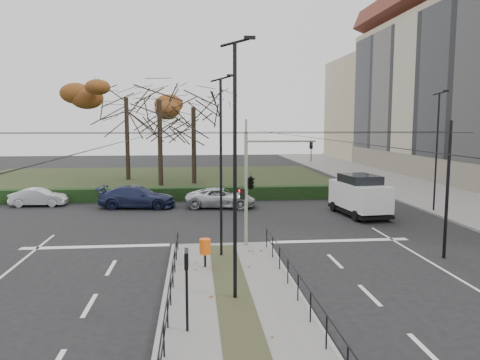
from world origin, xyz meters
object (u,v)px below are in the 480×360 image
object	(u,v)px
traffic_light	(253,180)
rust_tree	(126,97)
streetlamp_sidewalk	(437,150)
bare_tree_near	(159,106)
streetlamp_median_far	(221,165)
bare_tree_center	(193,113)
parked_car_second	(39,197)
info_panel	(186,268)
litter_bin	(205,247)
parked_car_fourth	(221,198)
streetlamp_median_near	(236,169)
white_van	(359,194)
parked_car_third	(137,197)

from	to	relation	value
traffic_light	rust_tree	distance (m)	29.33
streetlamp_sidewalk	bare_tree_near	distance (m)	24.26
streetlamp_median_far	bare_tree_center	size ratio (longest dim) A/B	0.80
parked_car_second	bare_tree_near	distance (m)	14.32
traffic_light	info_panel	xyz separation A→B (m)	(-2.95, -9.00, -1.29)
litter_bin	parked_car_fourth	distance (m)	14.14
bare_tree_center	bare_tree_near	bearing A→B (deg)	-159.34
traffic_light	rust_tree	size ratio (longest dim) A/B	0.48
streetlamp_median_near	bare_tree_near	size ratio (longest dim) A/B	0.80
litter_bin	bare_tree_center	distance (m)	27.45
bare_tree_near	parked_car_second	bearing A→B (deg)	-128.99
info_panel	white_van	xyz separation A→B (m)	(10.71, 16.10, -0.59)
white_van	streetlamp_sidewalk	bearing A→B (deg)	5.67
info_panel	parked_car_second	distance (m)	24.24
parked_car_third	streetlamp_sidewalk	bearing A→B (deg)	-93.92
parked_car_second	white_van	bearing A→B (deg)	-103.52
parked_car_second	streetlamp_sidewalk	bearing A→B (deg)	-99.67
rust_tree	traffic_light	bearing A→B (deg)	-70.78
info_panel	rust_tree	size ratio (longest dim) A/B	0.21
streetlamp_sidewalk	bare_tree_near	world-z (taller)	bare_tree_near
traffic_light	litter_bin	size ratio (longest dim) A/B	4.64
streetlamp_median_near	bare_tree_near	distance (m)	29.59
streetlamp_median_near	rust_tree	world-z (taller)	rust_tree
parked_car_fourth	parked_car_third	bearing A→B (deg)	92.59
streetlamp_median_far	white_van	world-z (taller)	streetlamp_median_far
info_panel	parked_car_third	world-z (taller)	info_panel
litter_bin	bare_tree_near	bearing A→B (deg)	97.86
parked_car_fourth	bare_tree_near	size ratio (longest dim) A/B	0.47
white_van	bare_tree_near	size ratio (longest dim) A/B	0.50
parked_car_third	litter_bin	bearing A→B (deg)	-156.53
streetlamp_sidewalk	parked_car_second	xyz separation A→B (m)	(-26.86, 5.01, -3.50)
streetlamp_sidewalk	streetlamp_median_far	bearing A→B (deg)	-147.69
info_panel	streetlamp_median_near	size ratio (longest dim) A/B	0.27
streetlamp_median_near	bare_tree_center	world-z (taller)	bare_tree_center
litter_bin	parked_car_third	distance (m)	15.15
rust_tree	bare_tree_near	xyz separation A→B (m)	(3.65, -4.81, -1.05)
parked_car_second	parked_car_fourth	distance (m)	13.03
bare_tree_near	parked_car_third	bearing A→B (deg)	-94.40
info_panel	bare_tree_near	size ratio (longest dim) A/B	0.22
litter_bin	bare_tree_near	distance (m)	26.67
litter_bin	parked_car_fourth	size ratio (longest dim) A/B	0.23
streetlamp_median_near	parked_car_fourth	size ratio (longest dim) A/B	1.72
white_van	parked_car_fourth	bearing A→B (deg)	156.45
parked_car_second	bare_tree_near	xyz separation A→B (m)	(7.93, 9.80, 6.78)
parked_car_second	bare_tree_center	world-z (taller)	bare_tree_center
parked_car_third	parked_car_fourth	bearing A→B (deg)	-87.67
info_panel	parked_car_third	distance (m)	20.68
litter_bin	parked_car_fourth	xyz separation A→B (m)	(1.44, 14.06, -0.28)
streetlamp_sidewalk	bare_tree_center	xyz separation A→B (m)	(-15.82, 15.99, 2.72)
streetlamp_median_near	white_van	bearing A→B (deg)	56.39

